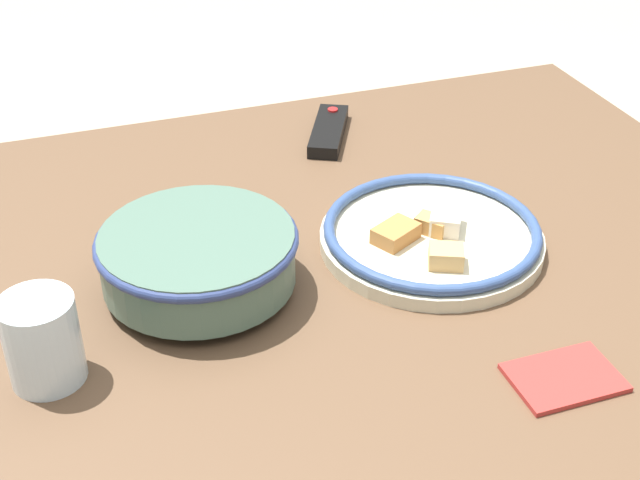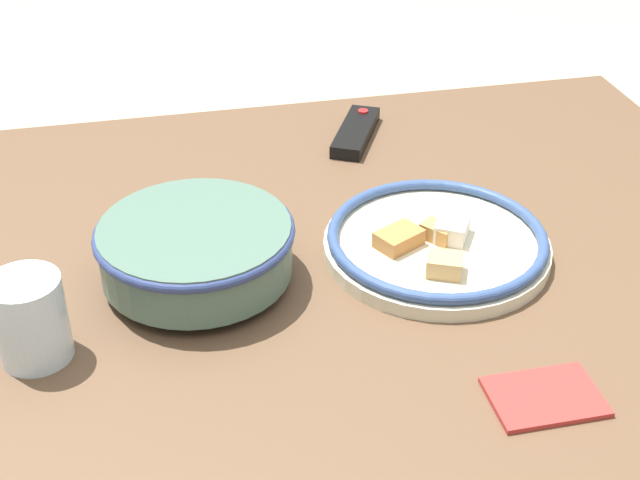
% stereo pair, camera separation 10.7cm
% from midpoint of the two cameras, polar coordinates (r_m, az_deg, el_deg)
% --- Properties ---
extents(dining_table, '(1.16, 0.93, 0.75)m').
position_cam_midpoint_polar(dining_table, '(1.16, 4.42, -5.05)').
color(dining_table, brown).
rests_on(dining_table, ground_plane).
extents(noodle_bowl, '(0.23, 0.23, 0.08)m').
position_cam_midpoint_polar(noodle_bowl, '(1.04, -5.06, -0.65)').
color(noodle_bowl, '#4C6B5B').
rests_on(noodle_bowl, dining_table).
extents(food_plate, '(0.28, 0.28, 0.04)m').
position_cam_midpoint_polar(food_plate, '(1.12, 10.18, -0.25)').
color(food_plate, beige).
rests_on(food_plate, dining_table).
extents(tv_remote, '(0.11, 0.16, 0.02)m').
position_cam_midpoint_polar(tv_remote, '(1.39, 4.52, 6.84)').
color(tv_remote, black).
rests_on(tv_remote, dining_table).
extents(drinking_glass, '(0.08, 0.08, 0.10)m').
position_cam_midpoint_polar(drinking_glass, '(0.96, -15.07, -5.02)').
color(drinking_glass, silver).
rests_on(drinking_glass, dining_table).
extents(folded_napkin, '(0.11, 0.08, 0.01)m').
position_cam_midpoint_polar(folded_napkin, '(0.95, 17.40, -9.69)').
color(folded_napkin, '#B2332D').
rests_on(folded_napkin, dining_table).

